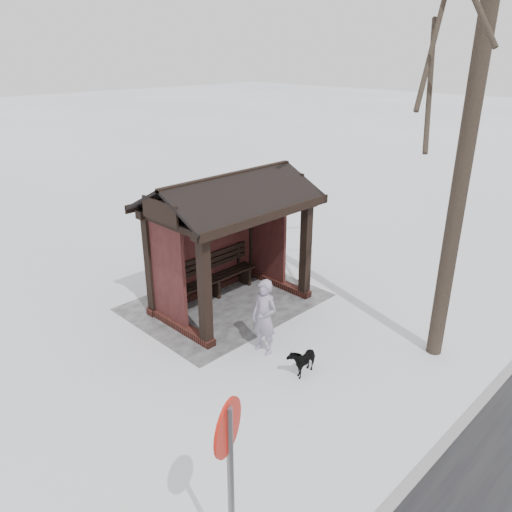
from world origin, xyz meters
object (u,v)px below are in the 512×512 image
Objects in this scene: bus_shelter at (225,214)px; pedestrian at (264,317)px; dog at (302,359)px; road_sign at (229,456)px.

bus_shelter is 2.59m from pedestrian.
dog is (0.84, 2.97, -1.89)m from bus_shelter.
bus_shelter is at bearing 155.90° from dog.
bus_shelter is 3.61m from dog.
bus_shelter is 1.52× the size of road_sign.
road_sign reaches higher than pedestrian.
dog is at bearing 74.22° from bus_shelter.
road_sign is at bearing 48.41° from bus_shelter.
bus_shelter is 6.51m from road_sign.
pedestrian is 0.64× the size of road_sign.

